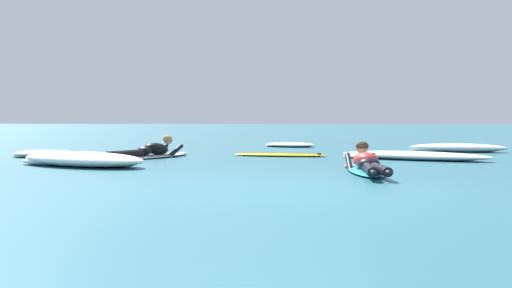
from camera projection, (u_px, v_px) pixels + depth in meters
The scene contains 9 objects.
ground_plane at pixel (293, 148), 17.27m from camera, with size 120.00×120.00×0.00m, color #2D6B7A.
surfer_near at pixel (367, 165), 9.44m from camera, with size 0.62×2.65×0.54m.
surfer_far at pixel (152, 152), 12.97m from camera, with size 1.47×2.57×0.54m.
drifting_surfboard at pixel (281, 155), 13.58m from camera, with size 2.23×0.87×0.16m.
whitewater_front at pixel (414, 156), 12.48m from camera, with size 3.25×2.07×0.18m.
whitewater_mid_left at pixel (290, 145), 17.87m from camera, with size 1.82×1.53×0.14m.
whitewater_mid_right at pixel (83, 159), 10.82m from camera, with size 2.97×2.15×0.27m.
whitewater_back at pixel (46, 154), 13.28m from camera, with size 1.49×0.96×0.16m.
whitewater_far_band at pixel (458, 148), 15.24m from camera, with size 2.52×1.20×0.22m.
Camera 1 is at (0.36, -7.27, 0.90)m, focal length 41.32 mm.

